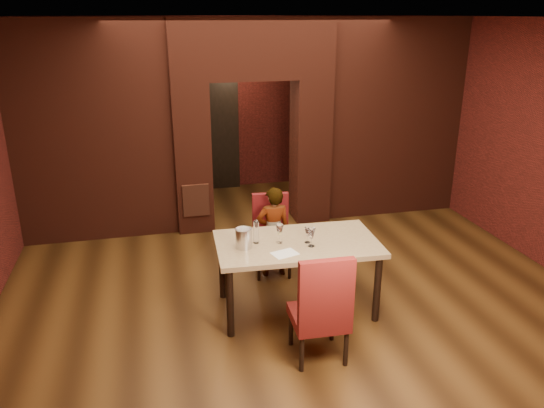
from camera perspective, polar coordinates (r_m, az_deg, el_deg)
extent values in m
plane|color=#4E3013|center=(6.99, 1.32, -7.82)|extent=(8.00, 8.00, 0.00)
cube|color=silver|center=(6.19, 1.57, 19.43)|extent=(7.00, 8.00, 0.04)
cube|color=maroon|center=(10.24, -4.39, 10.57)|extent=(7.00, 0.04, 3.20)
cube|color=maroon|center=(3.03, 21.85, -14.74)|extent=(7.00, 0.04, 3.20)
cube|color=maroon|center=(8.02, 26.52, 5.94)|extent=(0.04, 8.00, 3.20)
cube|color=maroon|center=(8.27, -8.58, 4.98)|extent=(0.55, 0.55, 2.30)
cube|color=maroon|center=(8.63, 4.13, 5.77)|extent=(0.55, 0.55, 2.30)
cube|color=maroon|center=(8.15, -2.24, 16.37)|extent=(2.45, 0.55, 0.90)
cube|color=maroon|center=(8.18, -18.71, 7.22)|extent=(2.28, 0.35, 3.20)
cube|color=maroon|center=(9.06, 12.86, 8.91)|extent=(2.28, 0.35, 3.20)
cube|color=#9D492D|center=(8.17, -8.17, 0.39)|extent=(0.40, 0.03, 0.50)
cube|color=black|center=(10.23, -6.49, 7.36)|extent=(0.90, 0.08, 2.10)
cube|color=black|center=(10.19, -6.46, 7.31)|extent=(1.02, 0.04, 2.22)
cube|color=tan|center=(6.11, 2.66, -7.69)|extent=(1.85, 1.10, 0.85)
cube|color=maroon|center=(6.88, 0.03, -3.48)|extent=(0.52, 0.52, 1.04)
cube|color=maroon|center=(5.26, 5.05, -10.68)|extent=(0.54, 0.54, 1.16)
imported|color=silver|center=(6.80, 0.15, -3.01)|extent=(0.44, 0.29, 1.20)
cube|color=white|center=(5.63, 1.38, -5.35)|extent=(0.31, 0.26, 0.00)
cylinder|color=silver|center=(5.74, -3.05, -3.69)|extent=(0.18, 0.18, 0.22)
cylinder|color=white|center=(5.84, -1.72, -2.97)|extent=(0.06, 0.06, 0.27)
imported|color=#2D7129|center=(7.20, 5.55, -5.27)|extent=(0.47, 0.48, 0.40)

